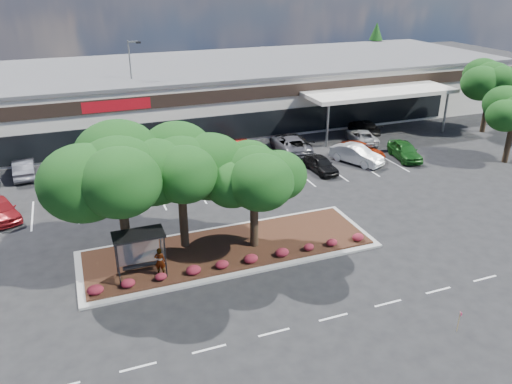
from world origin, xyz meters
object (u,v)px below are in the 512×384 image
object	(u,v)px
light_pole	(135,98)
car_1	(72,196)
survey_stake	(459,319)
car_0	(1,209)

from	to	relation	value
light_pole	car_1	size ratio (longest dim) A/B	2.06
car_1	survey_stake	bearing A→B (deg)	-68.51
light_pole	car_0	xyz separation A→B (m)	(-11.52, -14.29, -3.62)
survey_stake	car_0	xyz separation A→B (m)	(-21.18, 20.73, 0.03)
car_0	car_1	bearing A→B (deg)	-15.70
survey_stake	car_0	bearing A→B (deg)	135.61
light_pole	car_1	bearing A→B (deg)	-116.38
survey_stake	light_pole	bearing A→B (deg)	105.42
car_0	car_1	size ratio (longest dim) A/B	0.90
light_pole	car_1	distance (m)	15.91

